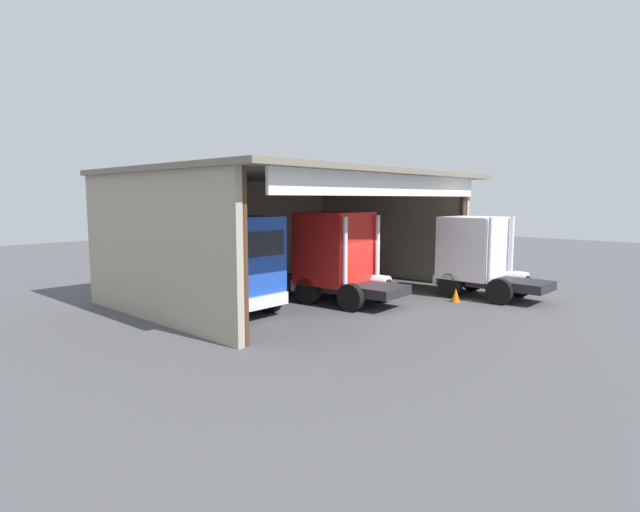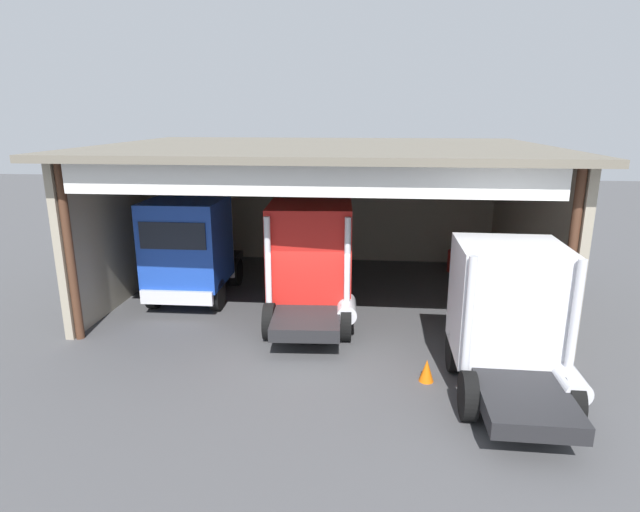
{
  "view_description": "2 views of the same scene",
  "coord_description": "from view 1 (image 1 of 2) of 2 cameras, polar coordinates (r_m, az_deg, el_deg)",
  "views": [
    {
      "loc": [
        -15.51,
        -10.78,
        4.19
      ],
      "look_at": [
        0.0,
        3.29,
        1.78
      ],
      "focal_mm": 28.03,
      "sensor_mm": 36.0,
      "label": 1
    },
    {
      "loc": [
        1.58,
        -12.98,
        6.26
      ],
      "look_at": [
        0.0,
        3.29,
        1.78
      ],
      "focal_mm": 29.18,
      "sensor_mm": 36.0,
      "label": 2
    }
  ],
  "objects": [
    {
      "name": "oil_drum",
      "position": [
        28.08,
        -0.02,
        -1.11
      ],
      "size": [
        0.58,
        0.58,
        0.88
      ],
      "primitive_type": "cylinder",
      "color": "#B21E19",
      "rests_on": "ground"
    },
    {
      "name": "truck_white_left_bay",
      "position": [
        22.48,
        17.6,
        0.13
      ],
      "size": [
        2.55,
        4.53,
        3.45
      ],
      "rotation": [
        0.0,
        0.0,
        -0.01
      ],
      "color": "white",
      "rests_on": "ground"
    },
    {
      "name": "tool_cart",
      "position": [
        29.01,
        0.16,
        -0.74
      ],
      "size": [
        0.9,
        0.6,
        1.0
      ],
      "primitive_type": "cube",
      "color": "red",
      "rests_on": "ground"
    },
    {
      "name": "truck_red_center_bay",
      "position": [
        20.17,
        2.13,
        0.15
      ],
      "size": [
        2.82,
        4.49,
        3.66
      ],
      "rotation": [
        0.0,
        0.0,
        0.06
      ],
      "color": "red",
      "rests_on": "ground"
    },
    {
      "name": "traffic_cone",
      "position": [
        21.15,
        15.23,
        -4.33
      ],
      "size": [
        0.36,
        0.36,
        0.56
      ],
      "primitive_type": "cone",
      "color": "orange",
      "rests_on": "ground"
    },
    {
      "name": "ground_plane",
      "position": [
        19.35,
        7.28,
        -6.0
      ],
      "size": [
        80.0,
        80.0,
        0.0
      ],
      "primitive_type": "plane",
      "color": "#4C4C4F",
      "rests_on": "ground"
    },
    {
      "name": "truck_blue_right_bay",
      "position": [
        18.25,
        -10.03,
        -0.84
      ],
      "size": [
        2.64,
        5.3,
        3.57
      ],
      "rotation": [
        0.0,
        0.0,
        3.15
      ],
      "color": "#1E47B7",
      "rests_on": "ground"
    },
    {
      "name": "workshop_shed",
      "position": [
        22.48,
        -4.17,
        5.26
      ],
      "size": [
        14.41,
        10.45,
        5.29
      ],
      "color": "#9E937F",
      "rests_on": "ground"
    }
  ]
}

